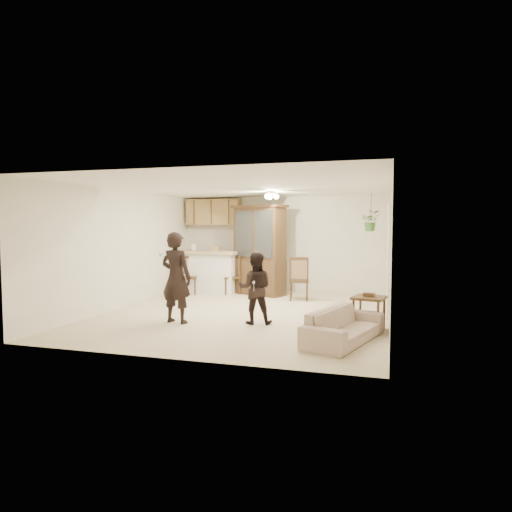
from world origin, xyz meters
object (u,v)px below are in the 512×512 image
(child, at_px, (255,286))
(chair_hutch_left, at_px, (230,283))
(chair_hutch_right, at_px, (299,288))
(china_hutch, at_px, (259,251))
(sofa, at_px, (344,318))
(chair_bar, at_px, (188,284))
(adult, at_px, (176,273))
(side_table, at_px, (369,313))

(child, xyz_separation_m, chair_hutch_left, (-1.60, 3.19, -0.40))
(child, bearing_deg, chair_hutch_left, -75.34)
(chair_hutch_left, xyz_separation_m, chair_hutch_right, (1.87, -0.46, 0.02))
(chair_hutch_left, bearing_deg, china_hutch, 60.36)
(sofa, relative_size, chair_bar, 1.94)
(chair_bar, relative_size, chair_hutch_left, 1.00)
(sofa, xyz_separation_m, adult, (-3.02, 0.51, 0.53))
(child, xyz_separation_m, china_hutch, (-0.85, 3.27, 0.43))
(chair_hutch_right, bearing_deg, child, 74.51)
(child, xyz_separation_m, side_table, (1.97, 0.09, -0.38))
(child, bearing_deg, chair_bar, -59.14)
(sofa, relative_size, child, 1.39)
(adult, bearing_deg, side_table, -163.91)
(chair_hutch_right, bearing_deg, china_hutch, -35.98)
(china_hutch, bearing_deg, chair_bar, -142.47)
(chair_hutch_right, bearing_deg, side_table, 112.90)
(chair_bar, xyz_separation_m, chair_hutch_right, (2.86, -0.07, 0.02))
(chair_hutch_left, bearing_deg, child, -9.61)
(chair_hutch_left, relative_size, chair_hutch_right, 0.94)
(adult, distance_m, china_hutch, 3.65)
(sofa, relative_size, side_table, 3.01)
(adult, height_order, chair_hutch_right, adult)
(sofa, distance_m, adult, 3.11)
(chair_hutch_left, height_order, chair_hutch_right, chair_hutch_right)
(adult, distance_m, chair_hutch_right, 3.53)
(side_table, bearing_deg, sofa, -109.10)
(side_table, bearing_deg, chair_hutch_right, 122.80)
(side_table, height_order, chair_hutch_left, chair_hutch_left)
(chair_bar, distance_m, chair_hutch_left, 1.07)
(sofa, distance_m, chair_bar, 5.59)
(adult, bearing_deg, chair_bar, -59.94)
(china_hutch, relative_size, chair_bar, 2.33)
(chair_hutch_left, bearing_deg, chair_hutch_right, 39.84)
(adult, relative_size, child, 1.33)
(sofa, relative_size, chair_hutch_left, 1.95)
(side_table, bearing_deg, chair_bar, 149.28)
(china_hutch, xyz_separation_m, chair_hutch_left, (-0.74, -0.09, -0.84))
(chair_hutch_left, bearing_deg, sofa, 2.55)
(sofa, xyz_separation_m, chair_bar, (-4.23, 3.64, -0.09))
(side_table, relative_size, chair_hutch_right, 0.61)
(adult, xyz_separation_m, side_table, (3.35, 0.42, -0.61))
(chair_bar, bearing_deg, china_hutch, -5.91)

